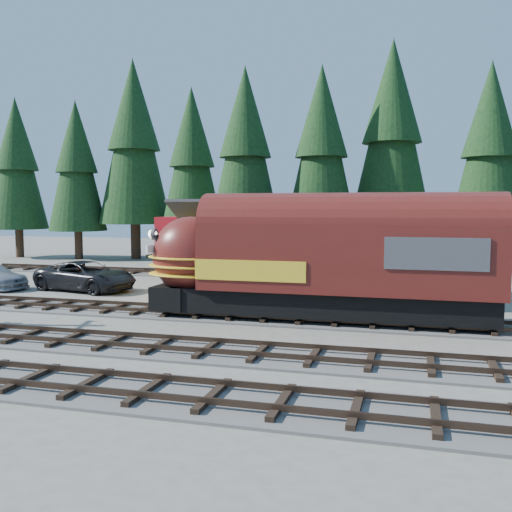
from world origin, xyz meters
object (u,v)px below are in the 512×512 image
(depot, at_px, (299,242))
(pickup_truck_a, at_px, (86,276))
(locomotive, at_px, (309,265))
(caboose, at_px, (226,241))

(depot, xyz_separation_m, pickup_truck_a, (-12.41, -1.15, -2.11))
(locomotive, bearing_deg, depot, 104.87)
(depot, bearing_deg, pickup_truck_a, -174.71)
(pickup_truck_a, bearing_deg, locomotive, -99.37)
(depot, height_order, pickup_truck_a, depot)
(locomotive, relative_size, pickup_truck_a, 2.46)
(depot, bearing_deg, caboose, 131.63)
(locomotive, bearing_deg, pickup_truck_a, 159.26)
(depot, relative_size, locomotive, 0.84)
(locomotive, height_order, pickup_truck_a, locomotive)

